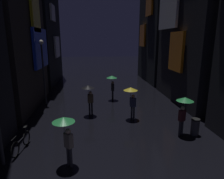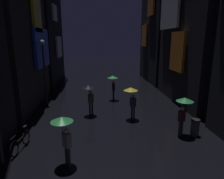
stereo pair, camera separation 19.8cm
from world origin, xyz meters
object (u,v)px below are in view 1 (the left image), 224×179
pedestrian_midstreet_left_black (89,92)px  trash_bin (195,127)px  pedestrian_midstreet_centre_green (65,128)px  pedestrian_foreground_right_green (184,106)px  pedestrian_near_crossing_yellow (131,94)px  pedestrian_far_right_green (112,81)px  bicycle_parked_at_storefront (21,143)px  streetlamp_left_far (43,65)px

pedestrian_midstreet_left_black → trash_bin: bearing=-32.1°
pedestrian_midstreet_centre_green → pedestrian_foreground_right_green: size_ratio=1.00×
pedestrian_midstreet_left_black → trash_bin: (5.76, -3.61, -1.20)m
pedestrian_foreground_right_green → pedestrian_near_crossing_yellow: bearing=132.8°
pedestrian_far_right_green → trash_bin: size_ratio=2.28×
pedestrian_midstreet_left_black → pedestrian_midstreet_centre_green: same height
bicycle_parked_at_storefront → trash_bin: bicycle_parked_at_storefront is taller
streetlamp_left_far → trash_bin: size_ratio=5.46×
streetlamp_left_far → bicycle_parked_at_storefront: bearing=-86.8°
bicycle_parked_at_storefront → pedestrian_midstreet_centre_green: bearing=-31.3°
pedestrian_far_right_green → bicycle_parked_at_storefront: size_ratio=1.17×
bicycle_parked_at_storefront → trash_bin: 8.93m
pedestrian_foreground_right_green → pedestrian_midstreet_centre_green: bearing=-159.8°
pedestrian_midstreet_centre_green → pedestrian_foreground_right_green: 6.32m
pedestrian_midstreet_centre_green → pedestrian_far_right_green: 9.49m
pedestrian_foreground_right_green → trash_bin: bearing=-7.6°
streetlamp_left_far → trash_bin: (9.30, -6.40, -2.74)m
pedestrian_far_right_green → trash_bin: pedestrian_far_right_green is taller
pedestrian_near_crossing_yellow → pedestrian_foreground_right_green: (2.34, -2.53, 0.00)m
pedestrian_near_crossing_yellow → bicycle_parked_at_storefront: bearing=-150.4°
pedestrian_midstreet_left_black → pedestrian_far_right_green: bearing=60.4°
bicycle_parked_at_storefront → trash_bin: size_ratio=1.95×
pedestrian_foreground_right_green → pedestrian_far_right_green: bearing=114.6°
bicycle_parked_at_storefront → trash_bin: (8.90, 0.71, 0.08)m
pedestrian_midstreet_left_black → pedestrian_midstreet_centre_green: bearing=-98.6°
pedestrian_midstreet_centre_green → bicycle_parked_at_storefront: (-2.27, 1.38, -1.28)m
pedestrian_foreground_right_green → streetlamp_left_far: 10.79m
pedestrian_midstreet_left_black → pedestrian_near_crossing_yellow: 2.90m
pedestrian_midstreet_left_black → pedestrian_near_crossing_yellow: (2.73, -0.99, 0.00)m
pedestrian_far_right_green → pedestrian_near_crossing_yellow: bearing=-79.5°
pedestrian_near_crossing_yellow → pedestrian_far_right_green: bearing=100.5°
pedestrian_near_crossing_yellow → bicycle_parked_at_storefront: pedestrian_near_crossing_yellow is taller
pedestrian_midstreet_left_black → pedestrian_far_right_green: (1.92, 3.38, 0.00)m
bicycle_parked_at_storefront → pedestrian_midstreet_left_black: bearing=54.0°
pedestrian_foreground_right_green → bicycle_parked_at_storefront: size_ratio=1.17×
pedestrian_midstreet_left_black → trash_bin: size_ratio=2.28×
pedestrian_far_right_green → trash_bin: (3.84, -6.99, -1.20)m
pedestrian_midstreet_centre_green → pedestrian_midstreet_left_black: bearing=81.4°
pedestrian_foreground_right_green → streetlamp_left_far: streetlamp_left_far is taller
pedestrian_far_right_green → streetlamp_left_far: 5.70m
pedestrian_midstreet_left_black → streetlamp_left_far: 4.76m
pedestrian_midstreet_centre_green → streetlamp_left_far: streetlamp_left_far is taller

